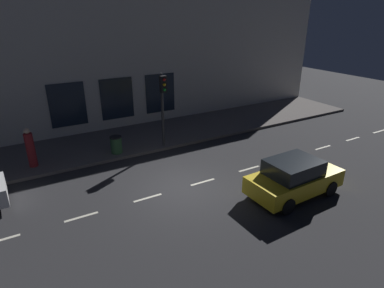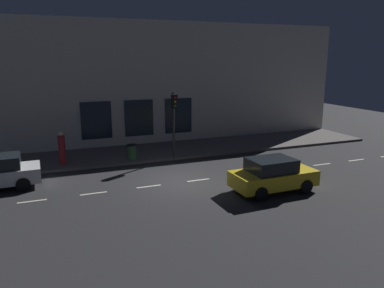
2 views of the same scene
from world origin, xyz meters
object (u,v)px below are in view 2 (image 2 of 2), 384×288
Objects in this scene: traffic_light at (174,113)px; parked_car_0 at (273,175)px; pedestrian_0 at (62,149)px; trash_bin at (132,152)px.

parked_car_0 is at bearing -160.52° from traffic_light.
pedestrian_0 is (7.82, 8.89, 0.24)m from parked_car_0.
pedestrian_0 is at bearing 83.45° from trash_bin.
trash_bin is at bearing 80.27° from traffic_light.
traffic_light is 4.39× the size of trash_bin.
pedestrian_0 is (0.88, 6.43, -1.82)m from traffic_light.
parked_car_0 reaches higher than trash_bin.
trash_bin is at bearing -111.84° from pedestrian_0.
pedestrian_0 reaches higher than parked_car_0.
pedestrian_0 is at bearing 82.20° from traffic_light.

